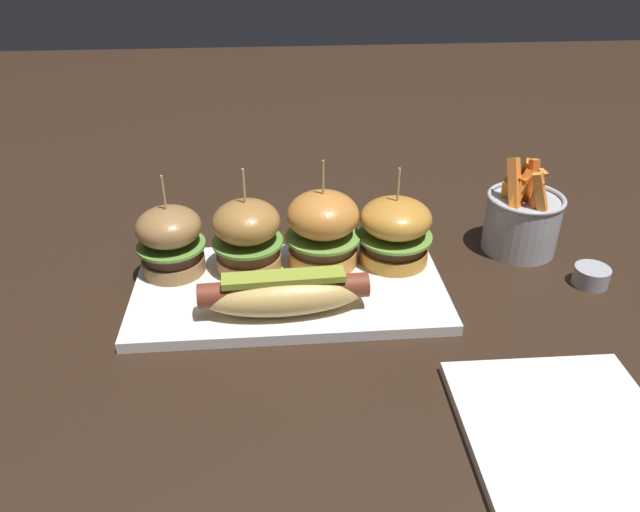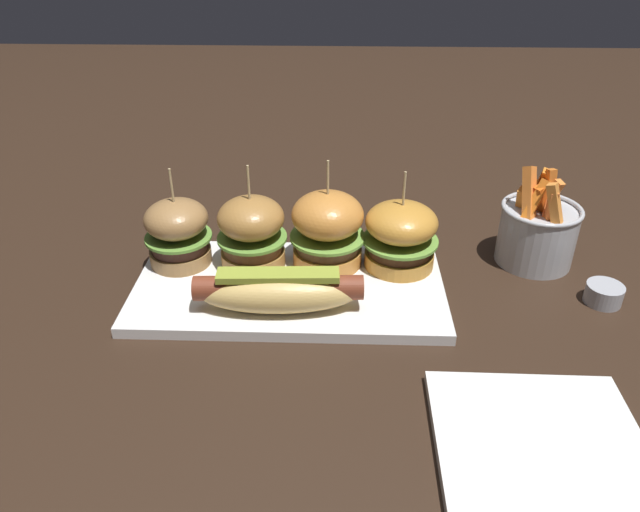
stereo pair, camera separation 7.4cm
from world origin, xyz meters
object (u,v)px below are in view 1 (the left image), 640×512
(side_plate, at_px, (564,429))
(fries_bucket, at_px, (522,220))
(slider_far_left, at_px, (170,240))
(slider_far_right, at_px, (395,231))
(slider_center_right, at_px, (323,228))
(platter_main, at_px, (289,289))
(slider_center_left, at_px, (247,236))
(sauce_ramekin, at_px, (591,275))
(hot_dog, at_px, (284,293))

(side_plate, bearing_deg, fries_bucket, 76.48)
(slider_far_left, bearing_deg, slider_far_right, 0.36)
(slider_far_left, xyz_separation_m, slider_center_right, (0.20, 0.00, 0.01))
(platter_main, relative_size, slider_center_left, 2.76)
(slider_center_right, relative_size, fries_bucket, 1.04)
(platter_main, relative_size, sauce_ramekin, 8.62)
(slider_far_right, bearing_deg, slider_center_left, -178.11)
(hot_dog, relative_size, sauce_ramekin, 4.39)
(side_plate, bearing_deg, hot_dog, 142.07)
(fries_bucket, bearing_deg, platter_main, -165.17)
(sauce_ramekin, bearing_deg, fries_bucket, 122.08)
(slider_center_left, distance_m, side_plate, 0.43)
(fries_bucket, bearing_deg, slider_center_right, -172.68)
(slider_far_left, bearing_deg, slider_center_right, 1.40)
(slider_center_right, bearing_deg, slider_center_left, -174.56)
(slider_far_left, height_order, slider_center_left, slider_center_left)
(slider_far_left, xyz_separation_m, side_plate, (0.40, -0.30, -0.05))
(slider_far_left, relative_size, fries_bucket, 0.96)
(slider_far_left, bearing_deg, slider_center_left, -2.65)
(slider_center_left, xyz_separation_m, side_plate, (0.30, -0.30, -0.06))
(hot_dog, height_order, slider_far_left, slider_far_left)
(fries_bucket, distance_m, side_plate, 0.36)
(platter_main, bearing_deg, fries_bucket, 14.83)
(slider_center_left, distance_m, sauce_ramekin, 0.45)
(hot_dog, distance_m, side_plate, 0.33)
(fries_bucket, relative_size, sauce_ramekin, 3.08)
(sauce_ramekin, bearing_deg, hot_dog, -173.39)
(slider_far_right, bearing_deg, sauce_ramekin, -13.18)
(hot_dog, distance_m, slider_center_right, 0.12)
(slider_center_right, bearing_deg, fries_bucket, 7.32)
(side_plate, bearing_deg, slider_center_left, 135.11)
(hot_dog, distance_m, slider_far_left, 0.18)
(slider_far_left, bearing_deg, sauce_ramekin, -5.98)
(slider_far_left, xyz_separation_m, slider_far_right, (0.29, 0.00, -0.00))
(fries_bucket, xyz_separation_m, side_plate, (-0.08, -0.34, -0.04))
(platter_main, relative_size, side_plate, 2.05)
(slider_far_left, height_order, slider_center_right, slider_center_right)
(slider_far_left, height_order, fries_bucket, slider_far_left)
(side_plate, bearing_deg, slider_far_right, 109.21)
(slider_center_left, bearing_deg, sauce_ramekin, -6.72)
(slider_far_right, distance_m, fries_bucket, 0.19)
(platter_main, bearing_deg, sauce_ramekin, -1.51)
(hot_dog, bearing_deg, sauce_ramekin, 6.61)
(platter_main, distance_m, slider_far_left, 0.16)
(hot_dog, distance_m, slider_far_right, 0.18)
(platter_main, relative_size, fries_bucket, 2.80)
(hot_dog, bearing_deg, platter_main, 82.47)
(sauce_ramekin, distance_m, side_plate, 0.29)
(platter_main, height_order, fries_bucket, fries_bucket)
(slider_center_left, relative_size, side_plate, 0.74)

